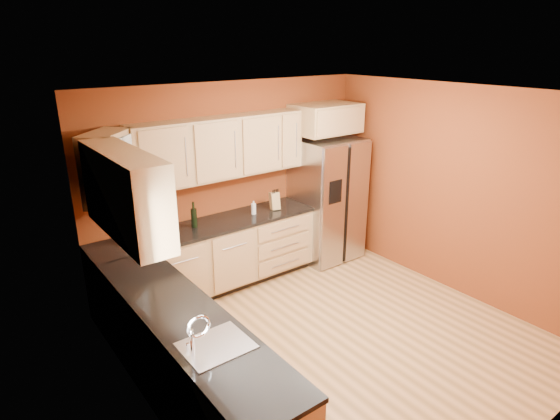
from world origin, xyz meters
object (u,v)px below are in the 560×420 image
Objects in this scene: knife_block at (275,201)px; soap_dispenser at (254,208)px; canister_left at (130,235)px; refrigerator at (326,199)px; wine_bottle_a at (161,220)px.

soap_dispenser is (-0.33, 0.01, -0.03)m from knife_block.
knife_block is (1.95, -0.07, 0.02)m from canister_left.
canister_left is 0.79× the size of knife_block.
knife_block reaches higher than soap_dispenser.
refrigerator is 2.86m from canister_left.
knife_block is at bearing 177.34° from refrigerator.
soap_dispenser is at bearing -2.01° from canister_left.
refrigerator is at bearing -2.20° from canister_left.
wine_bottle_a reaches higher than canister_left.
canister_left is 1.02× the size of soap_dispenser.
wine_bottle_a is (-2.49, 0.12, 0.21)m from refrigerator.
soap_dispenser is (1.25, -0.06, -0.09)m from wine_bottle_a.
refrigerator is at bearing -2.45° from soap_dispenser.
refrigerator is 1.25m from soap_dispenser.
wine_bottle_a is 2.00× the size of soap_dispenser.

